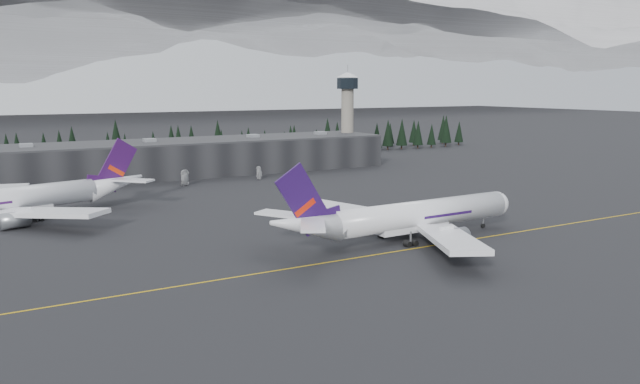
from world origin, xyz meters
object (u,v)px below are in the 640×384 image
gse_vehicle_a (185,183)px  gse_vehicle_b (259,177)px  control_tower (347,107)px  jet_parked (24,198)px  jet_main (403,217)px  terminal (178,158)px

gse_vehicle_a → gse_vehicle_b: 27.13m
control_tower → jet_parked: size_ratio=0.61×
jet_main → gse_vehicle_a: (-16.59, 94.81, -4.37)m
jet_main → jet_parked: jet_parked is taller
jet_main → gse_vehicle_a: bearing=98.2°
control_tower → jet_parked: bearing=-155.1°
terminal → jet_main: (10.77, -120.82, -1.20)m
control_tower → gse_vehicle_a: size_ratio=7.12×
jet_parked → gse_vehicle_b: (77.11, 32.81, -4.41)m
jet_parked → gse_vehicle_a: jet_parked is taller
terminal → control_tower: size_ratio=4.24×
jet_main → gse_vehicle_b: 96.52m
control_tower → jet_main: size_ratio=0.61×
terminal → gse_vehicle_a: size_ratio=30.20×
control_tower → terminal: bearing=-177.7°
jet_parked → gse_vehicle_b: bearing=-171.3°
gse_vehicle_b → terminal: bearing=-155.4°
terminal → gse_vehicle_a: (-5.82, -26.01, -5.56)m
gse_vehicle_a → gse_vehicle_b: gse_vehicle_b is taller
gse_vehicle_b → jet_main: bearing=-22.1°
jet_parked → gse_vehicle_a: bearing=-161.9°
terminal → gse_vehicle_b: (21.29, -24.97, -5.51)m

